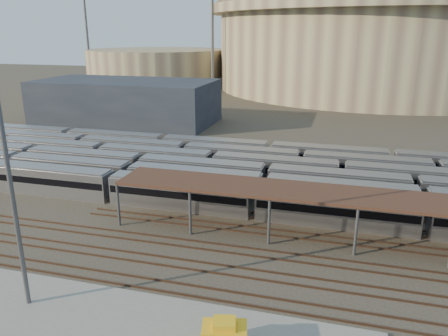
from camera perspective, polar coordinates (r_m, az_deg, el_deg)
ground at (r=47.38m, az=-5.57°, el=-9.18°), size 420.00×420.00×0.00m
apron at (r=38.29m, az=-21.47°, el=-17.34°), size 50.00×9.00×0.20m
subway_trains at (r=62.56m, az=2.09°, el=-0.59°), size 127.42×23.90×3.60m
inspection_shed at (r=46.74m, az=22.35°, el=-4.20°), size 60.30×6.00×5.30m
empty_tracks at (r=43.27m, az=-7.99°, el=-11.90°), size 170.00×9.62×0.18m
stadium at (r=179.67m, az=19.20°, el=15.06°), size 124.00×124.00×32.50m
secondary_arena at (r=186.04m, az=-8.73°, el=12.92°), size 56.00×56.00×14.00m
service_building at (r=108.33m, az=-12.69°, el=8.47°), size 42.00×20.00×10.00m
floodlight_0 at (r=156.19m, az=-1.53°, el=17.29°), size 4.00×1.00×38.40m
floodlight_1 at (r=188.50m, az=-17.49°, el=16.57°), size 4.00×1.00×38.40m
floodlight_3 at (r=201.01m, az=8.59°, el=17.15°), size 4.00×1.00×38.40m
yard_light_pole at (r=36.01m, az=-26.07°, el=-2.26°), size 0.80×0.36×19.72m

